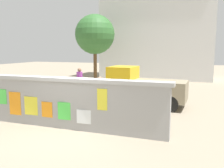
% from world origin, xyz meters
% --- Properties ---
extents(ground, '(60.00, 60.00, 0.00)m').
position_xyz_m(ground, '(0.00, 8.00, 0.00)').
color(ground, gray).
extents(poster_wall, '(6.67, 0.42, 1.73)m').
position_xyz_m(poster_wall, '(-0.01, -0.00, 0.89)').
color(poster_wall, '#999999').
rests_on(poster_wall, ground).
extents(auto_rickshaw_truck, '(3.69, 1.72, 1.85)m').
position_xyz_m(auto_rickshaw_truck, '(1.55, 4.07, 0.90)').
color(auto_rickshaw_truck, black).
rests_on(auto_rickshaw_truck, ground).
extents(motorcycle, '(1.90, 0.56, 0.87)m').
position_xyz_m(motorcycle, '(-1.54, 3.57, 0.46)').
color(motorcycle, black).
rests_on(motorcycle, ground).
extents(bicycle_near, '(1.67, 0.54, 0.95)m').
position_xyz_m(bicycle_near, '(-1.90, 1.62, 0.36)').
color(bicycle_near, black).
rests_on(bicycle_near, ground).
extents(person_walking, '(0.39, 0.39, 1.62)m').
position_xyz_m(person_walking, '(0.40, 1.55, 0.99)').
color(person_walking, '#338CBF').
rests_on(person_walking, ground).
extents(person_bystander, '(0.42, 0.42, 1.62)m').
position_xyz_m(person_bystander, '(-2.36, 5.22, 0.99)').
color(person_bystander, '#338CBF').
rests_on(person_bystander, ground).
extents(tree_roadside, '(3.13, 3.13, 5.42)m').
position_xyz_m(tree_roadside, '(-3.76, 10.73, 3.84)').
color(tree_roadside, brown).
rests_on(tree_roadside, ground).
extents(building_background, '(10.26, 5.02, 9.02)m').
position_xyz_m(building_background, '(0.29, 16.19, 4.53)').
color(building_background, silver).
rests_on(building_background, ground).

